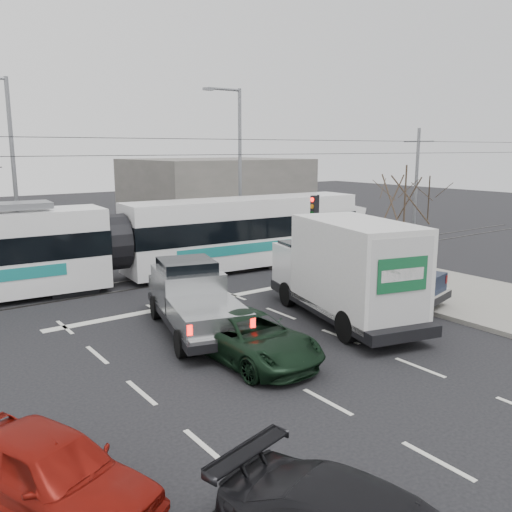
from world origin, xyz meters
TOP-DOWN VIEW (x-y plane):
  - ground at (0.00, 0.00)m, footprint 120.00×120.00m
  - sidewalk_right at (9.00, 0.00)m, footprint 6.00×60.00m
  - rails at (0.00, 10.00)m, footprint 60.00×1.60m
  - building_right at (12.00, 24.00)m, footprint 12.00×10.00m
  - bare_tree at (7.60, 2.50)m, footprint 2.40×2.40m
  - traffic_signal at (6.47, 6.50)m, footprint 0.44×0.44m
  - street_lamp_near at (7.31, 14.00)m, footprint 2.38×0.25m
  - street_lamp_far at (-4.19, 16.00)m, footprint 2.38×0.25m
  - catenary at (0.00, 10.00)m, footprint 60.00×0.20m
  - tram at (-1.48, 10.45)m, footprint 25.08×4.35m
  - silver_pickup at (-1.63, 3.38)m, footprint 3.49×6.26m
  - box_truck at (2.99, 1.09)m, footprint 4.05×7.39m
  - navy_pickup at (5.41, 2.42)m, footprint 3.23×5.65m
  - green_car at (-1.67, 0.21)m, footprint 2.37×4.80m
  - red_car at (-7.98, -3.18)m, footprint 3.07×4.39m

SIDE VIEW (x-z plane):
  - ground at x=0.00m, z-range 0.00..0.00m
  - rails at x=0.00m, z-range 0.00..0.03m
  - sidewalk_right at x=9.00m, z-range 0.00..0.15m
  - green_car at x=-1.67m, z-range 0.00..1.31m
  - red_car at x=-7.98m, z-range 0.00..1.39m
  - silver_pickup at x=-1.63m, z-range -0.01..2.15m
  - navy_pickup at x=5.41m, z-range -0.01..2.23m
  - box_truck at x=2.99m, z-range -0.02..3.49m
  - tram at x=-1.48m, z-range -0.74..4.36m
  - building_right at x=12.00m, z-range 0.00..5.00m
  - traffic_signal at x=6.47m, z-range 0.94..4.54m
  - bare_tree at x=7.60m, z-range 1.29..6.29m
  - catenary at x=0.00m, z-range 0.38..7.38m
  - street_lamp_near at x=7.31m, z-range 0.61..9.61m
  - street_lamp_far at x=-4.19m, z-range 0.61..9.61m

